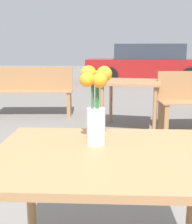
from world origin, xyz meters
name	(u,v)px	position (x,y,z in m)	size (l,w,h in m)	color
table_front	(112,175)	(0.00, 0.00, 0.62)	(1.02, 0.74, 0.72)	#9E7047
flower_vase	(96,107)	(-0.08, 0.09, 0.89)	(0.14, 0.12, 0.35)	silver
bench_far	(32,90)	(-1.48, 3.71, 0.45)	(1.47, 0.49, 0.85)	#9E7047
table_back	(131,88)	(0.21, 2.88, 0.61)	(0.93, 0.93, 0.71)	#9E7047
parked_car	(147,65)	(1.07, 9.11, 0.64)	(4.25, 1.80, 1.35)	maroon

